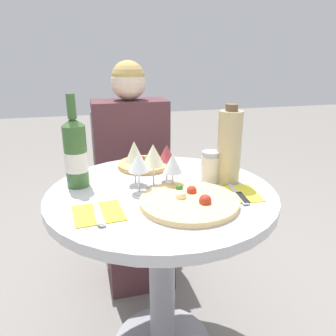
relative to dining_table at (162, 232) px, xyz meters
name	(u,v)px	position (x,y,z in m)	size (l,w,h in m)	color
dining_table	(162,232)	(0.00, 0.00, 0.00)	(0.82, 0.82, 0.74)	gray
chair_behind_diner	(131,190)	(-0.01, 0.74, -0.13)	(0.40, 0.40, 0.89)	#ADADB2
seated_diner	(134,186)	(-0.01, 0.59, -0.05)	(0.40, 0.44, 1.18)	#512D33
pizza_large	(189,201)	(0.06, -0.14, 0.18)	(0.32, 0.32, 0.05)	#E5C17F
pizza_small_far	(145,164)	(-0.01, 0.27, 0.19)	(0.23, 0.23, 0.05)	tan
wine_bottle	(76,153)	(-0.29, 0.12, 0.30)	(0.08, 0.08, 0.34)	#38602D
tall_carafe	(229,147)	(0.26, 0.01, 0.31)	(0.09, 0.09, 0.30)	tan
sugar_shaker	(210,167)	(0.20, 0.03, 0.23)	(0.07, 0.07, 0.12)	silver
wine_glass_back_right	(167,154)	(0.04, 0.09, 0.28)	(0.07, 0.07, 0.14)	silver
wine_glass_back_left	(134,153)	(-0.08, 0.09, 0.30)	(0.07, 0.07, 0.17)	silver
wine_glass_front_left	(139,164)	(-0.08, 0.00, 0.28)	(0.07, 0.07, 0.14)	silver
wine_glass_center	(153,156)	(-0.02, 0.04, 0.29)	(0.08, 0.08, 0.16)	silver
wine_glass_front_right	(173,164)	(0.04, 0.00, 0.27)	(0.07, 0.07, 0.13)	silver
place_setting_left	(98,213)	(-0.23, -0.14, 0.18)	(0.16, 0.19, 0.01)	yellow
place_setting_right	(237,194)	(0.24, -0.11, 0.18)	(0.17, 0.19, 0.01)	yellow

